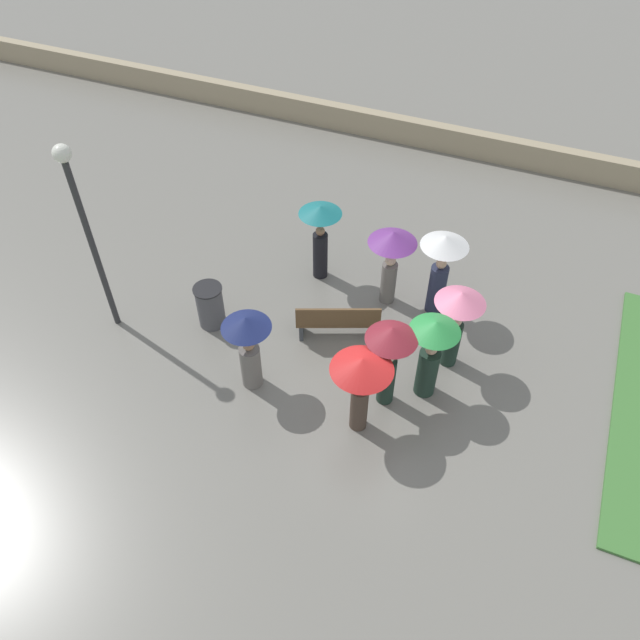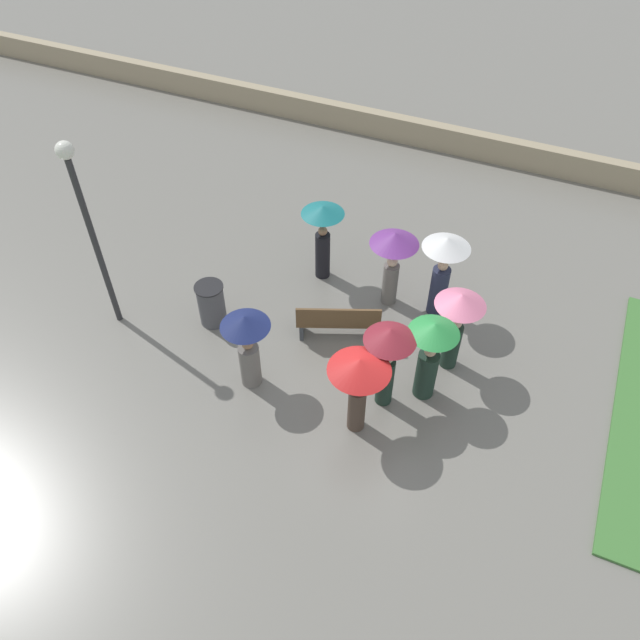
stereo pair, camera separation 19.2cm
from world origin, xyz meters
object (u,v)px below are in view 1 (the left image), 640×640
(crowd_person_purple, at_px, (392,251))
(crowd_person_green, at_px, (431,349))
(park_bench, at_px, (338,321))
(crowd_person_teal, at_px, (320,231))
(trash_bin, at_px, (210,306))
(lamp_post, at_px, (83,218))
(crowd_person_maroon, at_px, (390,349))
(crowd_person_white, at_px, (442,263))
(crowd_person_red, at_px, (361,376))
(crowd_person_navy, at_px, (248,342))
(crowd_person_pink, at_px, (458,314))

(crowd_person_purple, xyz_separation_m, crowd_person_green, (-1.44, 2.10, -0.17))
(park_bench, xyz_separation_m, crowd_person_teal, (1.07, -1.63, 0.77))
(park_bench, distance_m, trash_bin, 2.64)
(crowd_person_teal, height_order, crowd_person_purple, crowd_person_teal)
(park_bench, distance_m, lamp_post, 5.13)
(crowd_person_maroon, bearing_deg, crowd_person_white, 54.35)
(crowd_person_red, bearing_deg, park_bench, -139.51)
(park_bench, bearing_deg, crowd_person_navy, 35.74)
(crowd_person_navy, bearing_deg, crowd_person_white, -63.33)
(crowd_person_navy, bearing_deg, crowd_person_teal, -24.25)
(lamp_post, bearing_deg, trash_bin, -157.72)
(lamp_post, bearing_deg, crowd_person_pink, -166.36)
(crowd_person_teal, xyz_separation_m, crowd_person_purple, (-1.65, 0.19, 0.11))
(trash_bin, distance_m, crowd_person_navy, 1.97)
(lamp_post, relative_size, crowd_person_maroon, 2.16)
(park_bench, distance_m, crowd_person_white, 2.37)
(crowd_person_green, height_order, crowd_person_red, crowd_person_green)
(trash_bin, height_order, crowd_person_purple, crowd_person_purple)
(crowd_person_teal, xyz_separation_m, crowd_person_pink, (-3.32, 1.41, 0.07))
(crowd_person_green, bearing_deg, crowd_person_teal, -19.87)
(crowd_person_green, bearing_deg, trash_bin, 16.39)
(park_bench, relative_size, lamp_post, 0.41)
(crowd_person_teal, height_order, crowd_person_pink, crowd_person_teal)
(lamp_post, distance_m, crowd_person_pink, 6.99)
(crowd_person_teal, bearing_deg, crowd_person_white, -84.45)
(crowd_person_maroon, bearing_deg, crowd_person_navy, 162.41)
(crowd_person_red, bearing_deg, crowd_person_purple, -161.18)
(crowd_person_green, bearing_deg, crowd_person_maroon, 54.13)
(crowd_person_pink, bearing_deg, crowd_person_green, -175.59)
(crowd_person_white, bearing_deg, crowd_person_green, 133.79)
(crowd_person_purple, relative_size, crowd_person_navy, 1.04)
(crowd_person_green, bearing_deg, crowd_person_navy, 36.04)
(lamp_post, bearing_deg, crowd_person_maroon, -177.46)
(park_bench, bearing_deg, crowd_person_red, 98.33)
(crowd_person_purple, height_order, crowd_person_green, crowd_person_green)
(park_bench, relative_size, trash_bin, 1.76)
(park_bench, height_order, crowd_person_white, crowd_person_white)
(crowd_person_teal, bearing_deg, crowd_person_green, -119.21)
(park_bench, xyz_separation_m, crowd_person_purple, (-0.58, -1.44, 0.88))
(crowd_person_white, distance_m, crowd_person_red, 3.46)
(trash_bin, distance_m, crowd_person_maroon, 4.08)
(crowd_person_pink, bearing_deg, crowd_person_red, 171.18)
(park_bench, distance_m, crowd_person_navy, 2.14)
(lamp_post, relative_size, crowd_person_pink, 2.23)
(lamp_post, relative_size, crowd_person_green, 2.23)
(park_bench, xyz_separation_m, crowd_person_green, (-2.02, 0.66, 0.71))
(park_bench, relative_size, crowd_person_pink, 0.92)
(trash_bin, distance_m, crowd_person_purple, 3.86)
(crowd_person_maroon, bearing_deg, park_bench, 109.52)
(trash_bin, relative_size, crowd_person_pink, 0.52)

